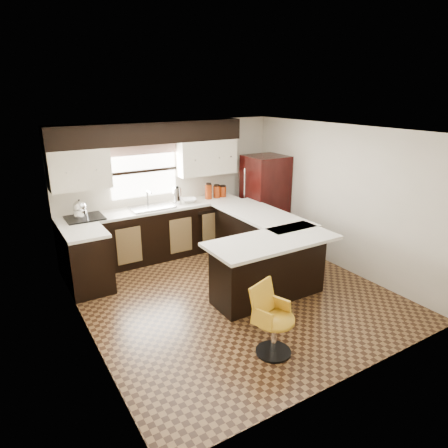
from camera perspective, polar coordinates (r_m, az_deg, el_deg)
floor at (r=6.10m, az=1.36°, el=-9.88°), size 4.40×4.40×0.00m
ceiling at (r=5.39m, az=1.55°, el=13.18°), size 4.40×4.40×0.00m
wall_back at (r=7.51m, az=-7.69°, el=5.28°), size 4.40×0.00×4.40m
wall_front at (r=4.08m, az=18.49°, el=-7.16°), size 4.40×0.00×4.40m
wall_left at (r=4.89m, az=-19.80°, el=-3.02°), size 0.00×4.40×4.40m
wall_right at (r=6.95m, az=16.22°, el=3.62°), size 0.00×4.40×4.40m
base_cab_back at (r=7.29m, az=-9.71°, el=-1.39°), size 3.30×0.60×0.90m
base_cab_left at (r=6.36m, az=-18.85°, el=-5.21°), size 0.60×0.70×0.90m
counter_back at (r=7.14m, az=-9.92°, el=2.17°), size 3.30×0.60×0.04m
counter_left at (r=6.19m, az=-19.30°, el=-1.20°), size 0.60×0.70×0.04m
soffit at (r=7.03m, az=-10.52°, el=12.68°), size 3.40×0.35×0.36m
upper_cab_left at (r=6.76m, az=-20.00°, el=7.37°), size 0.94×0.35×0.64m
upper_cab_right at (r=7.54m, az=-2.53°, el=9.52°), size 1.14×0.35×0.64m
window_pane at (r=7.23m, az=-11.40°, el=7.42°), size 1.20×0.02×0.90m
valance at (r=7.13m, az=-11.48°, el=10.44°), size 1.30×0.06×0.18m
sink at (r=7.10m, az=-10.25°, el=2.36°), size 0.75×0.45×0.03m
dishwasher at (r=7.45m, az=-1.74°, el=-0.83°), size 0.58×0.03×0.78m
cooktop at (r=6.79m, az=-19.29°, el=0.84°), size 0.58×0.50×0.02m
peninsula_long at (r=6.84m, az=4.92°, el=-2.52°), size 0.60×1.95×0.90m
peninsula_return at (r=5.84m, az=6.38°, el=-6.43°), size 1.65×0.60×0.90m
counter_pen_long at (r=6.72m, az=5.38°, el=1.33°), size 0.84×1.95×0.04m
counter_pen_return at (r=5.58m, az=6.95°, el=-2.40°), size 1.89×0.84×0.04m
refrigerator at (r=7.88m, az=5.83°, el=3.47°), size 0.74×0.71×1.73m
bar_chair at (r=4.68m, az=7.25°, el=-13.58°), size 0.58×0.58×0.85m
kettle at (r=6.74m, az=-19.89°, el=2.09°), size 0.22×0.22×0.30m
percolator at (r=7.26m, az=-6.70°, el=4.02°), size 0.15×0.15×0.30m
mixing_bowl at (r=7.39m, az=-5.03°, el=3.39°), size 0.32×0.32×0.07m
canister_large at (r=7.57m, az=-2.23°, el=4.63°), size 0.13×0.13×0.27m
canister_med at (r=7.66m, az=-1.04°, el=4.62°), size 0.13×0.13×0.22m
canister_small at (r=7.73m, az=-0.18°, el=4.64°), size 0.13×0.13×0.20m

